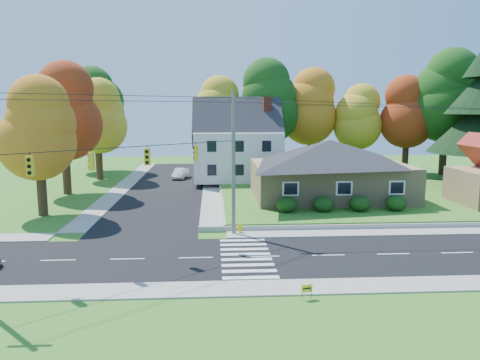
% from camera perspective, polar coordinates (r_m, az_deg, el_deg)
% --- Properties ---
extents(ground, '(120.00, 120.00, 0.00)m').
position_cam_1_polar(ground, '(28.37, 2.79, -9.32)').
color(ground, '#3D7923').
extents(road_main, '(90.00, 8.00, 0.02)m').
position_cam_1_polar(road_main, '(28.36, 2.79, -9.30)').
color(road_main, black).
rests_on(road_main, ground).
extents(road_cross, '(8.00, 44.00, 0.02)m').
position_cam_1_polar(road_cross, '(53.77, -8.76, -0.77)').
color(road_cross, black).
rests_on(road_cross, ground).
extents(sidewalk_north, '(90.00, 2.00, 0.08)m').
position_cam_1_polar(sidewalk_north, '(33.12, 1.85, -6.59)').
color(sidewalk_north, '#9C9A90').
rests_on(sidewalk_north, ground).
extents(sidewalk_south, '(90.00, 2.00, 0.08)m').
position_cam_1_polar(sidewalk_south, '(23.68, 4.13, -12.96)').
color(sidewalk_south, '#9C9A90').
rests_on(sidewalk_south, ground).
extents(lawn, '(30.00, 30.00, 0.50)m').
position_cam_1_polar(lawn, '(51.12, 14.82, -1.18)').
color(lawn, '#3D7923').
rests_on(lawn, ground).
extents(ranch_house, '(14.60, 10.60, 5.40)m').
position_cam_1_polar(ranch_house, '(44.53, 10.86, 1.45)').
color(ranch_house, tan).
rests_on(ranch_house, lawn).
extents(colonial_house, '(10.40, 8.40, 9.60)m').
position_cam_1_polar(colonial_house, '(55.05, -0.29, 4.35)').
color(colonial_house, silver).
rests_on(colonial_house, lawn).
extents(hedge_row, '(10.70, 1.70, 1.27)m').
position_cam_1_polar(hedge_row, '(38.84, 12.29, -2.83)').
color(hedge_row, '#163A10').
rests_on(hedge_row, lawn).
extents(traffic_infrastructure, '(38.10, 10.66, 10.00)m').
position_cam_1_polar(traffic_infrastructure, '(28.53, 2.27, 1.40)').
color(traffic_infrastructure, '#666059').
rests_on(traffic_infrastructure, ground).
extents(tree_lot_0, '(6.72, 6.72, 12.51)m').
position_cam_1_polar(tree_lot_0, '(60.82, -2.55, 8.27)').
color(tree_lot_0, '#3F2A19').
rests_on(tree_lot_0, lawn).
extents(tree_lot_1, '(7.84, 7.84, 14.60)m').
position_cam_1_polar(tree_lot_1, '(60.22, 3.25, 9.50)').
color(tree_lot_1, '#3F2A19').
rests_on(tree_lot_1, lawn).
extents(tree_lot_2, '(7.28, 7.28, 13.56)m').
position_cam_1_polar(tree_lot_2, '(62.18, 8.70, 8.79)').
color(tree_lot_2, '#3F2A19').
rests_on(tree_lot_2, lawn).
extents(tree_lot_3, '(6.16, 6.16, 11.47)m').
position_cam_1_polar(tree_lot_3, '(62.76, 14.28, 7.43)').
color(tree_lot_3, '#3F2A19').
rests_on(tree_lot_3, lawn).
extents(tree_lot_4, '(6.72, 6.72, 12.51)m').
position_cam_1_polar(tree_lot_4, '(63.89, 19.76, 7.79)').
color(tree_lot_4, '#3F2A19').
rests_on(tree_lot_4, lawn).
extents(tree_lot_5, '(8.40, 8.40, 15.64)m').
position_cam_1_polar(tree_lot_5, '(63.79, 23.91, 9.32)').
color(tree_lot_5, '#3F2A19').
rests_on(tree_lot_5, lawn).
extents(tree_west_0, '(6.16, 6.16, 11.47)m').
position_cam_1_polar(tree_west_0, '(41.29, -23.42, 5.75)').
color(tree_west_0, '#3F2A19').
rests_on(tree_west_0, ground).
extents(tree_west_1, '(7.28, 7.28, 13.56)m').
position_cam_1_polar(tree_west_1, '(51.07, -20.76, 7.81)').
color(tree_west_1, '#3F2A19').
rests_on(tree_west_1, ground).
extents(tree_west_2, '(6.72, 6.72, 12.51)m').
position_cam_1_polar(tree_west_2, '(60.46, -17.00, 7.42)').
color(tree_west_2, '#3F2A19').
rests_on(tree_west_2, ground).
extents(tree_west_3, '(7.84, 7.84, 14.60)m').
position_cam_1_polar(tree_west_3, '(68.70, -17.13, 8.62)').
color(tree_west_3, '#3F2A19').
rests_on(tree_west_3, ground).
extents(white_car, '(2.07, 4.06, 1.28)m').
position_cam_1_polar(white_car, '(59.43, -7.28, 0.80)').
color(white_car, '#B7B6BF').
rests_on(white_car, road_cross).
extents(fire_hydrant, '(0.43, 0.33, 0.74)m').
position_cam_1_polar(fire_hydrant, '(33.32, -0.01, -5.93)').
color(fire_hydrant, '#E4E400').
rests_on(fire_hydrant, ground).
extents(yard_sign, '(0.55, 0.19, 0.71)m').
position_cam_1_polar(yard_sign, '(22.47, 8.16, -12.99)').
color(yard_sign, black).
rests_on(yard_sign, ground).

